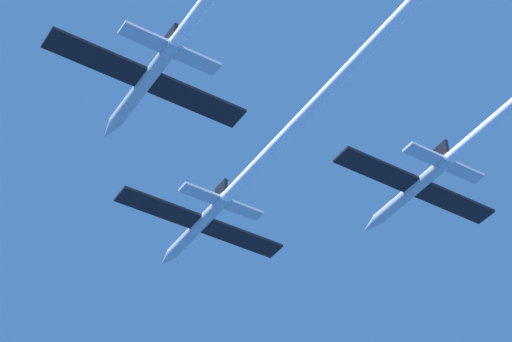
% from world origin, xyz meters
% --- Properties ---
extents(jet_lead, '(17.77, 73.15, 2.94)m').
position_xyz_m(jet_lead, '(-0.63, -23.96, -0.01)').
color(jet_lead, '#B2BAC6').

